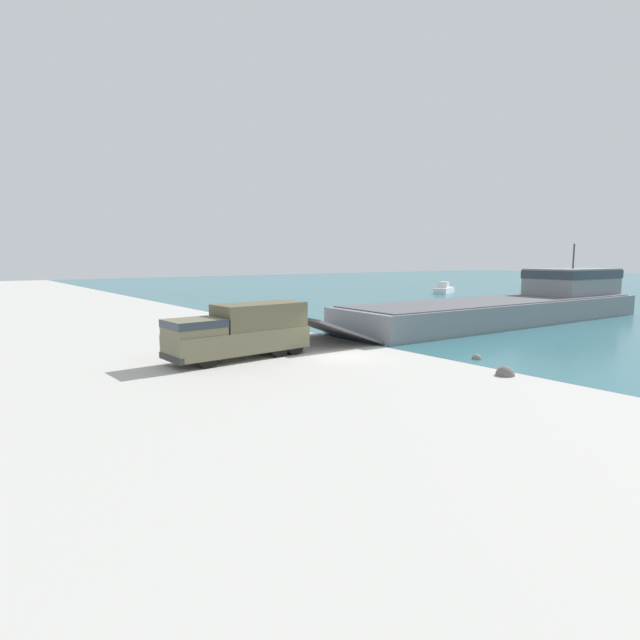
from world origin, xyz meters
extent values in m
plane|color=#B7B5AD|center=(0.00, 0.00, 0.00)|extent=(240.00, 240.00, 0.00)
cube|color=gray|center=(-2.83, 20.50, 0.95)|extent=(9.16, 32.42, 1.89)
cube|color=#56565B|center=(-2.83, 20.50, 1.93)|extent=(8.50, 31.10, 0.08)
cube|color=gray|center=(-2.18, 31.51, 3.19)|extent=(5.62, 9.26, 2.60)
cube|color=#28333D|center=(-2.18, 31.51, 3.95)|extent=(5.77, 9.35, 0.78)
cylinder|color=#3F3F42|center=(-2.18, 31.51, 5.69)|extent=(0.16, 0.16, 2.40)
cube|color=#56565B|center=(-3.92, 2.05, 1.00)|extent=(6.47, 5.33, 1.93)
cube|color=#6B664C|center=(-2.54, -5.00, 0.99)|extent=(2.83, 8.11, 1.21)
cube|color=#6B664C|center=(-2.41, -7.64, 1.99)|extent=(2.43, 2.83, 0.81)
cube|color=#28333D|center=(-2.41, -7.64, 2.20)|extent=(2.50, 2.86, 0.40)
cube|color=brown|center=(-2.60, -3.64, 2.29)|extent=(2.59, 5.19, 1.41)
cube|color=#2D2D2D|center=(-2.35, -8.92, 0.53)|extent=(2.50, 0.36, 0.32)
cylinder|color=black|center=(-1.43, -7.44, 0.59)|extent=(0.46, 1.19, 1.17)
cylinder|color=black|center=(-3.42, -7.53, 0.59)|extent=(0.46, 1.19, 1.17)
cylinder|color=black|center=(-1.64, -3.03, 0.59)|extent=(0.46, 1.19, 1.17)
cylinder|color=black|center=(-3.63, -3.12, 0.59)|extent=(0.46, 1.19, 1.17)
cylinder|color=black|center=(-1.69, -1.93, 0.59)|extent=(0.46, 1.19, 1.17)
cylinder|color=black|center=(-3.68, -2.02, 0.59)|extent=(0.46, 1.19, 1.17)
cylinder|color=#3D4C33|center=(-5.74, -6.29, 0.41)|extent=(0.14, 0.14, 0.83)
cylinder|color=#3D4C33|center=(-5.56, -6.25, 0.41)|extent=(0.14, 0.14, 0.83)
cube|color=#3D4C33|center=(-5.65, -6.27, 1.15)|extent=(0.49, 0.34, 0.65)
sphere|color=tan|center=(-5.65, -6.27, 1.59)|extent=(0.22, 0.22, 0.22)
cube|color=white|center=(-29.05, 45.74, 0.43)|extent=(4.57, 6.60, 0.86)
cube|color=silver|center=(-28.83, 45.31, 1.34)|extent=(2.06, 2.32, 0.95)
cylinder|color=#333338|center=(-9.17, 2.71, 0.35)|extent=(0.29, 0.29, 0.70)
sphere|color=#333338|center=(-9.17, 2.71, 0.78)|extent=(0.33, 0.33, 0.33)
sphere|color=#66605B|center=(8.66, 3.07, 0.00)|extent=(0.89, 0.89, 0.89)
sphere|color=gray|center=(5.51, 5.33, 0.00)|extent=(0.54, 0.54, 0.54)
sphere|color=#66605B|center=(-12.32, 4.12, 0.00)|extent=(0.71, 0.71, 0.71)
camera|label=1|loc=(21.64, -17.93, 5.52)|focal=28.00mm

